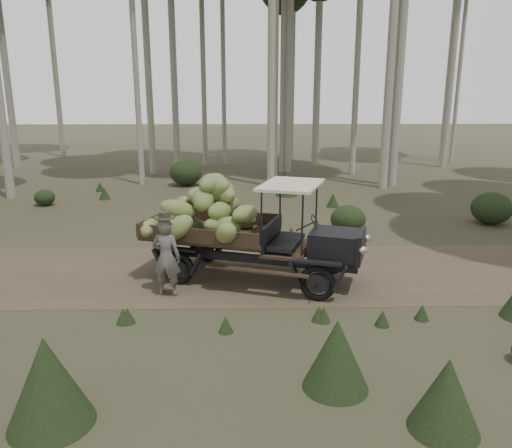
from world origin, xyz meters
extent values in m
plane|color=#473D2B|center=(0.00, 0.00, 0.00)|extent=(120.00, 120.00, 0.00)
cube|color=brown|center=(0.00, 0.00, 0.00)|extent=(70.00, 4.00, 0.01)
cube|color=black|center=(2.71, -0.96, 0.99)|extent=(1.24, 1.20, 0.54)
cube|color=black|center=(3.22, -1.13, 0.99)|extent=(0.41, 0.97, 0.61)
cube|color=black|center=(1.40, -0.52, 1.09)|extent=(0.52, 1.34, 0.54)
cube|color=#38281C|center=(0.09, -0.07, 0.99)|extent=(3.19, 2.57, 0.08)
cube|color=#38281C|center=(0.37, 0.77, 1.17)|extent=(2.64, 0.94, 0.32)
cube|color=#38281C|center=(-0.20, -0.92, 1.17)|extent=(2.64, 0.94, 0.32)
cube|color=#38281C|center=(-1.22, 0.37, 1.17)|extent=(0.62, 1.70, 0.32)
cube|color=beige|center=(1.80, -0.65, 2.19)|extent=(1.61, 1.95, 0.06)
cube|color=black|center=(1.19, -0.05, 0.61)|extent=(4.34, 1.54, 0.18)
cube|color=black|center=(0.95, -0.76, 0.61)|extent=(4.34, 1.54, 0.18)
torus|color=black|center=(2.77, -0.14, 0.38)|extent=(0.75, 0.37, 0.75)
torus|color=black|center=(2.27, -1.64, 0.38)|extent=(0.75, 0.37, 0.75)
torus|color=black|center=(-0.13, 0.83, 0.38)|extent=(0.75, 0.37, 0.75)
torus|color=black|center=(-0.63, -0.67, 0.38)|extent=(0.75, 0.37, 0.75)
sphere|color=beige|center=(3.44, -0.73, 1.04)|extent=(0.18, 0.18, 0.18)
sphere|color=beige|center=(3.16, -1.58, 1.04)|extent=(0.18, 0.18, 0.18)
ellipsoid|color=olive|center=(0.22, -0.50, 1.26)|extent=(0.82, 0.88, 0.56)
ellipsoid|color=olive|center=(-0.56, 0.23, 1.55)|extent=(0.47, 0.86, 0.70)
ellipsoid|color=olive|center=(-0.23, 0.04, 1.83)|extent=(0.62, 0.79, 0.52)
ellipsoid|color=olive|center=(0.13, -0.18, 2.16)|extent=(0.76, 0.89, 0.48)
ellipsoid|color=olive|center=(-1.26, -0.34, 1.19)|extent=(0.42, 0.87, 0.40)
ellipsoid|color=olive|center=(0.28, -0.45, 1.58)|extent=(0.72, 0.72, 0.42)
ellipsoid|color=olive|center=(0.29, 0.05, 1.87)|extent=(0.82, 0.84, 0.47)
ellipsoid|color=olive|center=(0.19, -0.13, 2.09)|extent=(0.88, 0.66, 0.66)
ellipsoid|color=olive|center=(0.43, -0.62, 1.26)|extent=(0.89, 0.85, 0.64)
ellipsoid|color=olive|center=(-0.61, -0.41, 1.61)|extent=(0.98, 0.64, 0.65)
ellipsoid|color=olive|center=(0.29, 0.07, 1.91)|extent=(0.85, 0.81, 0.49)
ellipsoid|color=olive|center=(0.16, 0.04, 2.07)|extent=(0.55, 0.83, 0.52)
ellipsoid|color=olive|center=(-0.46, -0.14, 1.24)|extent=(0.85, 0.47, 0.59)
ellipsoid|color=olive|center=(0.83, -0.65, 1.57)|extent=(0.77, 0.85, 0.41)
ellipsoid|color=olive|center=(-0.07, -0.29, 1.83)|extent=(0.50, 0.87, 0.73)
ellipsoid|color=olive|center=(0.05, -0.16, 2.14)|extent=(0.61, 0.78, 0.54)
ellipsoid|color=olive|center=(0.49, -0.57, 1.25)|extent=(0.63, 0.90, 0.54)
ellipsoid|color=olive|center=(0.38, -0.08, 1.60)|extent=(0.91, 0.89, 0.56)
ellipsoid|color=olive|center=(0.40, -0.13, 1.89)|extent=(0.65, 0.82, 0.45)
ellipsoid|color=olive|center=(0.22, -0.17, 2.07)|extent=(0.81, 0.77, 0.53)
ellipsoid|color=olive|center=(0.84, 0.22, 1.21)|extent=(0.73, 0.87, 0.63)
ellipsoid|color=olive|center=(-0.59, -0.84, 1.32)|extent=(0.96, 0.72, 0.75)
ellipsoid|color=olive|center=(0.44, -1.18, 1.30)|extent=(0.63, 0.89, 0.69)
imported|color=#585551|center=(-0.77, -1.27, 0.81)|extent=(0.66, 0.51, 1.63)
cylinder|color=#362E26|center=(-0.77, -1.27, 1.65)|extent=(0.52, 0.52, 0.02)
cylinder|color=#362E26|center=(-0.77, -1.27, 1.70)|extent=(0.26, 0.26, 0.13)
cylinder|color=#B2AD9E|center=(3.10, 15.51, 7.65)|extent=(0.41, 0.41, 15.31)
cylinder|color=#B2AD9E|center=(3.28, 21.11, 7.21)|extent=(0.40, 0.40, 14.43)
cylinder|color=#B2AD9E|center=(2.28, 14.23, 7.43)|extent=(0.40, 0.40, 14.87)
cylinder|color=#B2AD9E|center=(4.90, 17.94, 7.42)|extent=(0.40, 0.40, 14.84)
cylinder|color=#B2AD9E|center=(3.74, 20.86, 7.68)|extent=(0.35, 0.35, 15.36)
cylinder|color=#B2AD9E|center=(-0.36, 18.58, 8.92)|extent=(0.26, 0.26, 17.84)
cylinder|color=#B2AD9E|center=(-2.86, 16.28, 7.72)|extent=(0.35, 0.35, 15.44)
cylinder|color=#B2AD9E|center=(6.41, 14.75, 7.86)|extent=(0.31, 0.31, 15.73)
ellipsoid|color=#233319|center=(3.90, 3.39, 0.43)|extent=(1.05, 1.05, 0.84)
cone|color=#233319|center=(3.27, -5.65, 0.49)|extent=(0.88, 0.88, 0.98)
cone|color=#233319|center=(-5.37, 10.20, 0.21)|extent=(0.38, 0.38, 0.42)
ellipsoid|color=#233319|center=(-6.65, 7.45, 0.31)|extent=(0.75, 0.75, 0.60)
cone|color=#233319|center=(2.53, 9.14, 0.51)|extent=(0.92, 0.92, 1.02)
ellipsoid|color=#233319|center=(8.69, 4.38, 0.52)|extent=(1.26, 1.26, 1.01)
cone|color=#233319|center=(-4.73, 8.53, 0.25)|extent=(0.45, 0.45, 0.50)
ellipsoid|color=#233319|center=(-0.13, 7.71, 0.23)|extent=(0.55, 0.55, 0.44)
cone|color=#233319|center=(4.06, 6.95, 0.26)|extent=(0.47, 0.47, 0.52)
ellipsoid|color=#233319|center=(-1.84, 11.55, 0.59)|extent=(1.44, 1.44, 1.16)
cone|color=#233319|center=(-1.61, -5.43, 0.60)|extent=(1.08, 1.08, 1.20)
cone|color=#233319|center=(2.10, -4.70, 0.52)|extent=(0.94, 0.94, 1.04)
ellipsoid|color=#233319|center=(0.29, 5.70, 0.25)|extent=(0.60, 0.60, 0.48)
cone|color=#233319|center=(4.04, 2.14, 0.15)|extent=(0.27, 0.27, 0.30)
cone|color=#233319|center=(0.49, -2.97, 0.15)|extent=(0.27, 0.27, 0.30)
cone|color=#233319|center=(2.17, 2.98, 0.15)|extent=(0.27, 0.27, 0.30)
cone|color=#233319|center=(4.08, -2.55, 0.15)|extent=(0.27, 0.27, 0.30)
cone|color=#233319|center=(0.16, 2.54, 0.15)|extent=(0.27, 0.27, 0.30)
cone|color=#233319|center=(2.25, -2.60, 0.15)|extent=(0.27, 0.27, 0.30)
cone|color=#233319|center=(0.10, 2.21, 0.15)|extent=(0.27, 0.27, 0.30)
cone|color=#233319|center=(2.14, 2.48, 0.15)|extent=(0.27, 0.27, 0.30)
cone|color=#233319|center=(-1.38, -2.59, 0.15)|extent=(0.27, 0.27, 0.30)
cone|color=#233319|center=(3.28, -2.78, 0.15)|extent=(0.27, 0.27, 0.30)
cone|color=#233319|center=(2.17, -2.56, 0.15)|extent=(0.27, 0.27, 0.30)
cone|color=#233319|center=(-1.54, 2.72, 0.15)|extent=(0.27, 0.27, 0.30)
cone|color=#233319|center=(-1.30, -2.58, 0.15)|extent=(0.27, 0.27, 0.30)
camera|label=1|loc=(0.84, -10.94, 4.03)|focal=35.00mm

